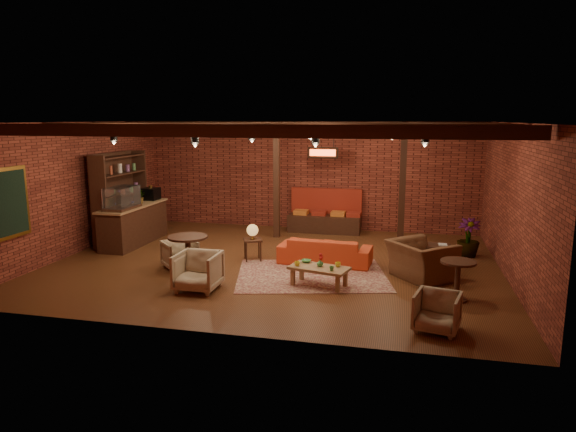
% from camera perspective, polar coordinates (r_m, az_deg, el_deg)
% --- Properties ---
extents(floor, '(10.00, 10.00, 0.00)m').
position_cam_1_polar(floor, '(11.88, -1.53, -5.26)').
color(floor, '#3B200E').
rests_on(floor, ground).
extents(ceiling, '(10.00, 8.00, 0.02)m').
position_cam_1_polar(ceiling, '(11.41, -1.61, 10.37)').
color(ceiling, black).
rests_on(ceiling, wall_back).
extents(wall_back, '(10.00, 0.02, 3.20)m').
position_cam_1_polar(wall_back, '(15.41, 2.19, 4.52)').
color(wall_back, maroon).
rests_on(wall_back, ground).
extents(wall_front, '(10.00, 0.02, 3.20)m').
position_cam_1_polar(wall_front, '(7.79, -9.00, -1.83)').
color(wall_front, maroon).
rests_on(wall_front, ground).
extents(wall_left, '(0.02, 8.00, 3.20)m').
position_cam_1_polar(wall_left, '(13.67, -22.33, 2.91)').
color(wall_left, maroon).
rests_on(wall_left, ground).
extents(wall_right, '(0.02, 8.00, 3.20)m').
position_cam_1_polar(wall_right, '(11.37, 23.62, 1.36)').
color(wall_right, maroon).
rests_on(wall_right, ground).
extents(ceiling_beams, '(9.80, 6.40, 0.22)m').
position_cam_1_polar(ceiling_beams, '(11.41, -1.61, 9.76)').
color(ceiling_beams, black).
rests_on(ceiling_beams, ceiling).
extents(ceiling_pipe, '(9.60, 0.12, 0.12)m').
position_cam_1_polar(ceiling_pipe, '(12.97, 0.20, 8.88)').
color(ceiling_pipe, black).
rests_on(ceiling_pipe, ceiling).
extents(post_left, '(0.16, 0.16, 3.20)m').
position_cam_1_polar(post_left, '(14.18, -1.27, 3.97)').
color(post_left, black).
rests_on(post_left, ground).
extents(post_right, '(0.16, 0.16, 3.20)m').
position_cam_1_polar(post_right, '(13.15, 12.59, 3.18)').
color(post_right, black).
rests_on(post_right, ground).
extents(service_counter, '(0.80, 2.50, 1.60)m').
position_cam_1_polar(service_counter, '(14.14, -16.79, 0.21)').
color(service_counter, black).
rests_on(service_counter, ground).
extents(plant_counter, '(0.35, 0.39, 0.30)m').
position_cam_1_polar(plant_counter, '(14.20, -16.13, 2.01)').
color(plant_counter, '#337F33').
rests_on(plant_counter, service_counter).
extents(shelving_hutch, '(0.52, 2.00, 2.40)m').
position_cam_1_polar(shelving_hutch, '(14.36, -18.07, 1.92)').
color(shelving_hutch, black).
rests_on(shelving_hutch, ground).
extents(chalkboard_menu, '(0.08, 0.96, 1.46)m').
position_cam_1_polar(chalkboard_menu, '(11.84, -28.43, 1.31)').
color(chalkboard_menu, black).
rests_on(chalkboard_menu, wall_left).
extents(banquette, '(2.10, 0.70, 1.00)m').
position_cam_1_polar(banquette, '(15.03, 4.08, 0.10)').
color(banquette, maroon).
rests_on(banquette, ground).
extents(service_sign, '(0.86, 0.06, 0.30)m').
position_cam_1_polar(service_sign, '(14.36, 3.89, 7.04)').
color(service_sign, '#E34116').
rests_on(service_sign, ceiling).
extents(ceiling_spotlights, '(6.40, 4.40, 0.28)m').
position_cam_1_polar(ceiling_spotlights, '(11.42, -1.61, 8.66)').
color(ceiling_spotlights, black).
rests_on(ceiling_spotlights, ceiling).
extents(rug, '(3.60, 3.06, 0.01)m').
position_cam_1_polar(rug, '(11.01, 2.64, -6.55)').
color(rug, maroon).
rests_on(rug, floor).
extents(sofa, '(2.14, 0.95, 0.61)m').
position_cam_1_polar(sofa, '(11.79, 4.15, -3.87)').
color(sofa, red).
rests_on(sofa, floor).
extents(coffee_table, '(1.26, 0.84, 0.65)m').
position_cam_1_polar(coffee_table, '(10.23, 3.43, -5.87)').
color(coffee_table, olive).
rests_on(coffee_table, floor).
extents(side_table_lamp, '(0.54, 0.54, 0.86)m').
position_cam_1_polar(side_table_lamp, '(11.98, -3.97, -1.89)').
color(side_table_lamp, black).
rests_on(side_table_lamp, floor).
extents(round_table_left, '(0.83, 0.83, 0.86)m').
position_cam_1_polar(round_table_left, '(11.01, -11.04, -3.62)').
color(round_table_left, black).
rests_on(round_table_left, floor).
extents(armchair_a, '(0.93, 0.93, 0.70)m').
position_cam_1_polar(armchair_a, '(11.64, -11.93, -4.05)').
color(armchair_a, beige).
rests_on(armchair_a, floor).
extents(armchair_b, '(0.80, 0.75, 0.83)m').
position_cam_1_polar(armchair_b, '(10.12, -9.99, -5.86)').
color(armchair_b, beige).
rests_on(armchair_b, floor).
extents(armchair_right, '(1.37, 1.43, 1.05)m').
position_cam_1_polar(armchair_right, '(10.99, 14.62, -4.10)').
color(armchair_right, brown).
rests_on(armchair_right, floor).
extents(side_table_book, '(0.55, 0.55, 0.58)m').
position_cam_1_polar(side_table_book, '(11.75, 16.36, -3.30)').
color(side_table_book, black).
rests_on(side_table_book, floor).
extents(round_table_right, '(0.64, 0.64, 0.75)m').
position_cam_1_polar(round_table_right, '(9.88, 18.34, -6.14)').
color(round_table_right, black).
rests_on(round_table_right, floor).
extents(armchair_far, '(0.79, 0.76, 0.69)m').
position_cam_1_polar(armchair_far, '(8.46, 16.23, -10.00)').
color(armchair_far, beige).
rests_on(armchair_far, floor).
extents(plant_tall, '(1.72, 1.72, 2.80)m').
position_cam_1_polar(plant_tall, '(12.88, 19.67, 1.76)').
color(plant_tall, '#4C7F4C').
rests_on(plant_tall, floor).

